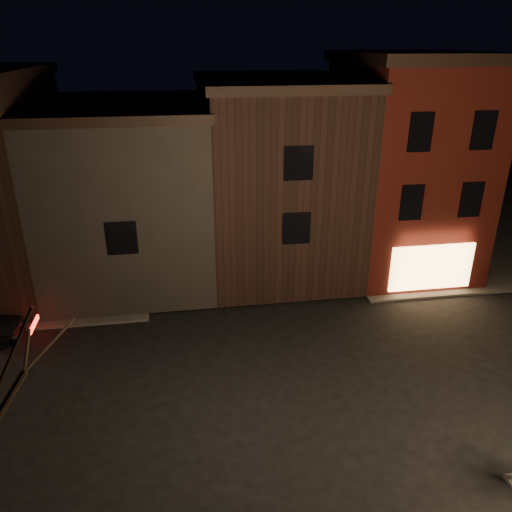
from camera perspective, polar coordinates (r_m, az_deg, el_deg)
The scene contains 5 objects.
ground at distance 18.18m, azimuth 3.58°, elevation -14.23°, with size 120.00×120.00×0.00m, color black.
sidewalk_far_right at distance 42.70m, azimuth 24.67°, elevation 6.32°, with size 30.00×30.00×0.12m, color #2D2B28.
corner_building at distance 26.69m, azimuth 16.62°, elevation 10.17°, with size 6.50×8.50×10.50m.
row_building_a at distance 25.75m, azimuth 2.11°, elevation 9.36°, with size 7.30×10.30×9.40m.
row_building_b at distance 25.54m, azimuth -14.23°, elevation 7.37°, with size 7.80×10.30×8.40m.
Camera 1 is at (-3.34, -14.01, 11.10)m, focal length 35.00 mm.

